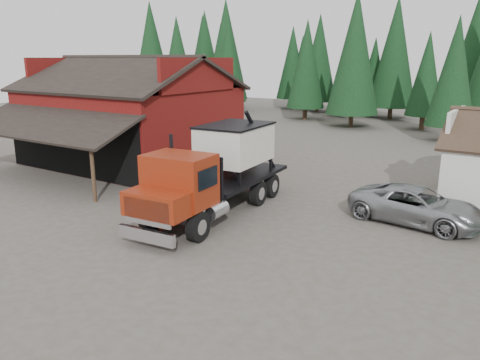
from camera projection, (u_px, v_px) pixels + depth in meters
The scene contains 9 objects.
ground at pixel (148, 237), 18.80m from camera, with size 120.00×120.00×0.00m, color #4B453B.
red_barn at pixel (130, 123), 31.95m from camera, with size 12.80×13.63×7.18m.
conifer_backdrop at pixel (409, 121), 52.85m from camera, with size 76.00×16.00×16.00m, color black, non-canonical shape.
near_pine_a at pixel (178, 63), 51.48m from camera, with size 4.40×4.40×11.40m.
near_pine_b at pixel (454, 71), 38.46m from camera, with size 3.96×3.96×10.40m.
near_pine_d at pixel (355, 53), 46.59m from camera, with size 5.28×5.28×13.40m.
feed_truck at pixel (217, 168), 21.24m from camera, with size 3.59×10.27×4.55m.
silver_car at pixel (417, 206), 20.25m from camera, with size 2.61×5.65×1.57m, color #95989C.
equip_box at pixel (164, 219), 20.04m from camera, with size 0.70×1.10×0.60m, color maroon.
Camera 1 is at (12.72, -12.72, 7.01)m, focal length 35.00 mm.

